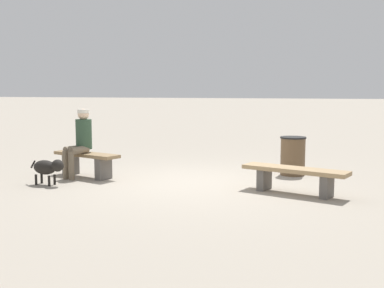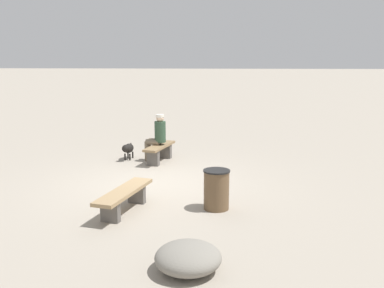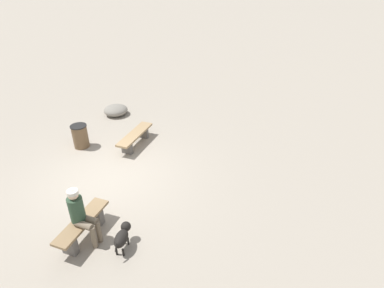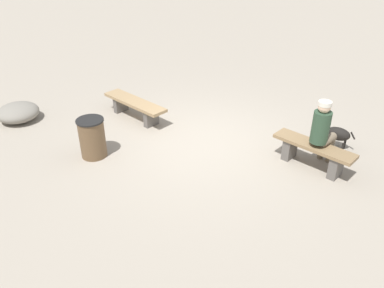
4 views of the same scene
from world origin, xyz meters
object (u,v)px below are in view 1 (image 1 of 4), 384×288
Objects in this scene: bench_left at (294,175)px; dog at (48,167)px; bench_right at (87,161)px; trash_bin at (293,156)px; seated_person at (80,138)px.

dog reaches higher than bench_left.
bench_right is 2.00× the size of trash_bin.
dog is at bearing 92.42° from bench_right.
dog reaches higher than bench_right.
dog is (0.11, 0.87, -0.46)m from seated_person.
seated_person is at bearing 86.39° from dog.
bench_left is 1.77m from trash_bin.
seated_person is 1.73× the size of trash_bin.
trash_bin reaches higher than bench_right.
seated_person is 4.24m from trash_bin.
trash_bin is at bearing -66.43° from bench_left.
seated_person reaches higher than trash_bin.
trash_bin is at bearing -139.51° from seated_person.
seated_person is 0.99m from dog.
seated_person is (0.08, 0.07, 0.46)m from bench_right.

